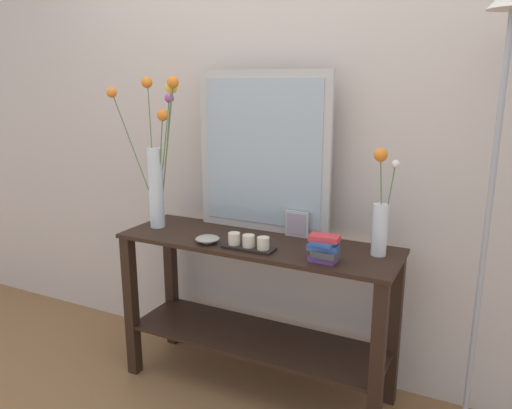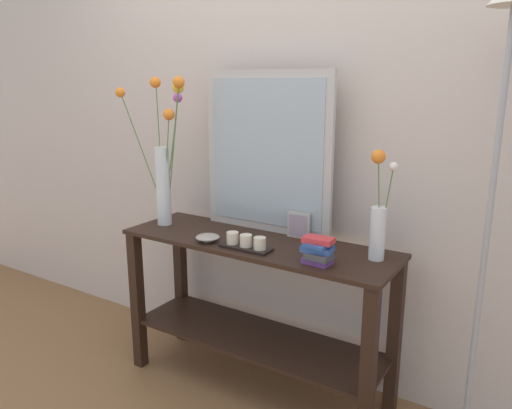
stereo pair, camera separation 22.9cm
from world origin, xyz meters
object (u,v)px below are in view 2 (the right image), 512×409
Objects in this scene: mirror_leaning at (267,153)px; picture_frame_small at (299,225)px; console_table at (256,296)px; floor_lamp at (497,154)px; decorative_bowl at (208,237)px; book_stack at (318,251)px; tall_vase_left at (164,160)px; vase_right at (378,219)px; candle_tray at (246,243)px.

mirror_leaning is 0.39m from picture_frame_small.
console_table is 0.71m from mirror_leaning.
floor_lamp reaches higher than mirror_leaning.
book_stack reaches higher than decorative_bowl.
tall_vase_left reaches higher than book_stack.
mirror_leaning reaches higher than book_stack.
floor_lamp is at bearing 3.71° from vase_right.
floor_lamp is at bearing 12.39° from candle_tray.
floor_lamp is (1.54, 0.10, 0.13)m from tall_vase_left.
console_table is at bearing 33.29° from decorative_bowl.
mirror_leaning is 1.69× the size of vase_right.
book_stack is at bearing 0.83° from decorative_bowl.
floor_lamp reaches higher than decorative_bowl.
mirror_leaning is at bearing 105.92° from console_table.
floor_lamp is (0.42, 0.03, 0.30)m from vase_right.
vase_right is 0.44m from picture_frame_small.
floor_lamp is at bearing -4.06° from picture_frame_small.
candle_tray is at bearing -179.77° from book_stack.
picture_frame_small is (0.13, 0.27, 0.04)m from candle_tray.
floor_lamp is at bearing 19.15° from book_stack.
decorative_bowl is 0.06× the size of floor_lamp.
mirror_leaning is 1.04m from floor_lamp.
picture_frame_small is (0.71, 0.16, -0.28)m from tall_vase_left.
picture_frame_small is at bearing 45.45° from console_table.
picture_frame_small is at bearing 12.97° from tall_vase_left.
picture_frame_small is 0.44m from decorative_bowl.
floor_lamp reaches higher than vase_right.
book_stack is 0.77m from floor_lamp.
mirror_leaning is 5.84× the size of book_stack.
picture_frame_small is (-0.42, 0.09, -0.11)m from vase_right.
console_table is at bearing 1.21° from tall_vase_left.
picture_frame_small is (0.15, 0.15, 0.35)m from console_table.
tall_vase_left is 0.41× the size of floor_lamp.
vase_right is (0.62, -0.12, -0.22)m from mirror_leaning.
decorative_bowl is at bearing -140.89° from picture_frame_small.
console_table is at bearing -174.68° from floor_lamp.
floor_lamp is at bearing 10.51° from decorative_bowl.
mirror_leaning is 0.63m from book_stack.
vase_right is at bearing 44.18° from book_stack.
candle_tray is at bearing -10.55° from tall_vase_left.
console_table is 2.89× the size of vase_right.
vase_right is (0.57, 0.06, 0.46)m from console_table.
decorative_bowl is 0.57m from book_stack.
mirror_leaning reaches higher than decorative_bowl.
picture_frame_small is 0.35m from book_stack.
book_stack is at bearing -34.86° from mirror_leaning.
mirror_leaning is at bearing 65.49° from decorative_bowl.
candle_tray is 2.12× the size of decorative_bowl.
mirror_leaning reaches higher than candle_tray.
picture_frame_small is at bearing 130.60° from book_stack.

